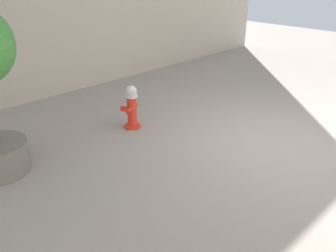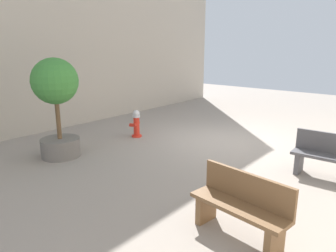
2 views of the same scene
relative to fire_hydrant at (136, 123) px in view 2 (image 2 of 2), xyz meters
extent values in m
plane|color=gray|center=(-2.32, -1.39, -0.42)|extent=(23.40, 23.40, 0.00)
cylinder|color=red|center=(-0.01, 0.00, -0.39)|extent=(0.31, 0.31, 0.05)
cylinder|color=red|center=(-0.01, 0.00, -0.08)|extent=(0.18, 0.18, 0.56)
cylinder|color=silver|center=(-0.01, 0.00, 0.23)|extent=(0.23, 0.23, 0.06)
sphere|color=silver|center=(-0.01, 0.00, 0.31)|extent=(0.21, 0.21, 0.21)
cylinder|color=red|center=(-0.06, 0.12, -0.02)|extent=(0.13, 0.15, 0.08)
cylinder|color=red|center=(0.05, -0.13, -0.02)|extent=(0.13, 0.15, 0.08)
cylinder|color=red|center=(0.13, 0.06, -0.06)|extent=(0.17, 0.16, 0.11)
cube|color=#4C4C51|center=(-4.76, -0.31, -0.19)|extent=(0.11, 0.40, 0.45)
cube|color=#4C4C51|center=(-5.36, -0.33, 0.06)|extent=(1.52, 0.49, 0.06)
cube|color=#4C4C51|center=(-5.36, -0.52, 0.31)|extent=(1.51, 0.11, 0.44)
cube|color=brown|center=(-5.47, 2.84, -0.19)|extent=(0.15, 0.41, 0.45)
cube|color=brown|center=(-4.29, 2.68, -0.19)|extent=(0.15, 0.41, 0.45)
cube|color=brown|center=(-4.88, 2.76, 0.06)|extent=(1.53, 0.64, 0.06)
cube|color=brown|center=(-4.90, 2.57, 0.31)|extent=(1.48, 0.26, 0.44)
cylinder|color=slate|center=(0.20, 2.47, -0.18)|extent=(0.96, 0.96, 0.47)
cylinder|color=brown|center=(0.20, 2.47, 0.60)|extent=(0.11, 0.11, 1.10)
sphere|color=#3D8438|center=(0.20, 2.47, 1.48)|extent=(1.11, 1.11, 1.11)
camera|label=1|loc=(-5.00, 4.01, 2.50)|focal=39.06mm
camera|label=2|loc=(-6.72, 6.53, 2.30)|focal=33.67mm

